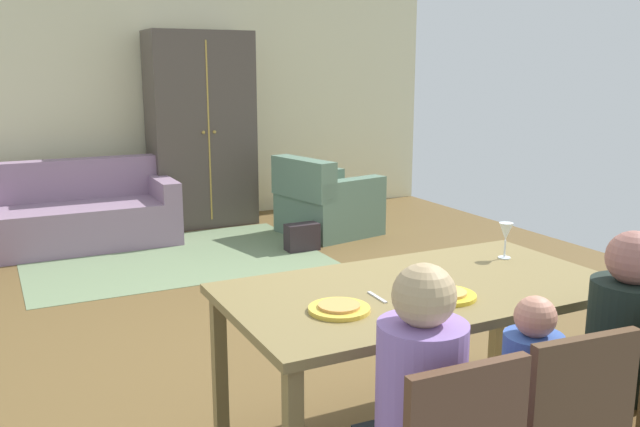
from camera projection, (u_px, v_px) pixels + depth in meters
name	position (u px, v px, depth m)	size (l,w,h in m)	color
ground_plane	(284.00, 310.00, 4.90)	(6.63, 6.52, 0.02)	brown
back_wall	(164.00, 101.00, 7.51)	(6.63, 0.10, 2.70)	beige
dining_table	(421.00, 301.00, 3.03)	(1.77, 0.94, 0.76)	olive
plate_near_man	(339.00, 309.00, 2.70)	(0.25, 0.25, 0.02)	gold
pizza_near_man	(339.00, 306.00, 2.70)	(0.17, 0.17, 0.01)	#D6974C
plate_near_child	(447.00, 296.00, 2.86)	(0.25, 0.25, 0.02)	yellow
pizza_near_child	(447.00, 292.00, 2.86)	(0.17, 0.17, 0.01)	#DBA653
wine_glass	(506.00, 233.00, 3.43)	(0.07, 0.07, 0.19)	silver
fork	(377.00, 297.00, 2.86)	(0.02, 0.15, 0.01)	silver
knife	(438.00, 274.00, 3.17)	(0.01, 0.17, 0.01)	silver
dining_chair_child	(556.00, 427.00, 2.35)	(0.46, 0.46, 0.87)	#4D3420
person_child	(523.00, 420.00, 2.51)	(0.22, 0.30, 0.92)	#3B3056
person_woman	(614.00, 373.00, 2.71)	(0.30, 0.40, 1.11)	#3A3141
area_rug	(173.00, 257.00, 6.22)	(2.60, 1.80, 0.01)	#6E835E
couch	(69.00, 216.00, 6.56)	(2.00, 0.86, 0.82)	gray
armchair	(325.00, 204.00, 7.05)	(1.01, 1.01, 0.82)	slate
armoire	(201.00, 130.00, 7.36)	(1.10, 0.59, 2.10)	#4C423A
handbag	(302.00, 237.00, 6.44)	(0.32, 0.16, 0.26)	#2D2428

